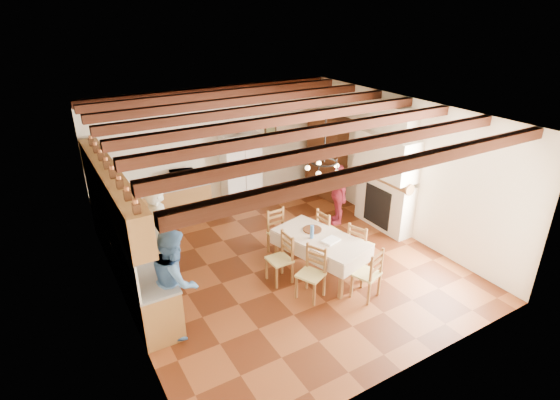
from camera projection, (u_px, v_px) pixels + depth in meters
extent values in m
cube|color=#461C0B|center=(283.00, 264.00, 8.72)|extent=(6.00, 6.50, 0.02)
cube|color=beige|center=(284.00, 114.00, 7.47)|extent=(6.00, 6.50, 0.02)
cube|color=#F1E8C9|center=(215.00, 149.00, 10.65)|extent=(6.00, 0.02, 3.00)
cube|color=#F1E8C9|center=(416.00, 283.00, 5.54)|extent=(6.00, 0.02, 3.00)
cube|color=#F1E8C9|center=(116.00, 235.00, 6.70)|extent=(0.02, 6.50, 3.00)
cube|color=#F1E8C9|center=(402.00, 166.00, 9.50)|extent=(0.02, 6.50, 3.00)
cube|color=brown|center=(130.00, 257.00, 8.11)|extent=(0.60, 4.30, 0.86)
cube|color=brown|center=(161.00, 207.00, 10.13)|extent=(2.30, 0.60, 0.86)
cube|color=slate|center=(127.00, 236.00, 7.92)|extent=(0.62, 4.30, 0.04)
cube|color=slate|center=(159.00, 189.00, 9.95)|extent=(2.34, 0.62, 0.04)
cube|color=white|center=(107.00, 224.00, 7.66)|extent=(0.03, 4.30, 0.60)
cube|color=white|center=(153.00, 172.00, 10.04)|extent=(2.30, 0.03, 0.60)
cube|color=brown|center=(111.00, 188.00, 7.47)|extent=(0.35, 4.20, 0.70)
cube|color=black|center=(270.00, 126.00, 11.20)|extent=(0.34, 0.03, 0.42)
cube|color=white|center=(239.00, 168.00, 11.00)|extent=(0.96, 0.81, 1.87)
cube|color=beige|center=(321.00, 238.00, 8.13)|extent=(1.32, 1.93, 0.05)
cube|color=brown|center=(341.00, 281.00, 7.55)|extent=(0.09, 0.09, 0.73)
cube|color=brown|center=(365.00, 264.00, 8.02)|extent=(0.09, 0.09, 0.73)
cube|color=brown|center=(277.00, 248.00, 8.55)|extent=(0.09, 0.09, 0.73)
cube|color=brown|center=(302.00, 235.00, 9.03)|extent=(0.09, 0.09, 0.73)
torus|color=black|center=(324.00, 162.00, 7.51)|extent=(0.47, 0.47, 0.03)
imported|color=beige|center=(161.00, 235.00, 7.75)|extent=(0.54, 0.77, 1.98)
imported|color=#3E6596|center=(176.00, 280.00, 6.67)|extent=(0.89, 1.01, 1.75)
imported|color=#B12C42|center=(338.00, 194.00, 10.07)|extent=(0.60, 0.91, 1.44)
imported|color=silver|center=(182.00, 177.00, 10.14)|extent=(0.62, 0.48, 0.31)
imported|color=#3C1C0D|center=(236.00, 127.00, 10.54)|extent=(0.32, 0.32, 0.28)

